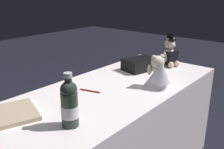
# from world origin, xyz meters

# --- Properties ---
(reception_table) EXTENTS (1.80, 0.75, 0.77)m
(reception_table) POSITION_xyz_m (0.00, 0.00, 0.39)
(reception_table) COLOR white
(reception_table) RESTS_ON ground_plane
(teddy_bear_groom) EXTENTS (0.16, 0.16, 0.29)m
(teddy_bear_groom) POSITION_xyz_m (0.74, -0.04, 0.88)
(teddy_bear_groom) COLOR beige
(teddy_bear_groom) RESTS_ON reception_table
(teddy_bear_bride) EXTENTS (0.21, 0.23, 0.23)m
(teddy_bear_bride) POSITION_xyz_m (0.23, -0.22, 0.87)
(teddy_bear_bride) COLOR white
(teddy_bear_bride) RESTS_ON reception_table
(champagne_bottle) EXTENTS (0.09, 0.09, 0.28)m
(champagne_bottle) POSITION_xyz_m (-0.51, -0.16, 0.89)
(champagne_bottle) COLOR #27362B
(champagne_bottle) RESTS_ON reception_table
(signing_pen) EXTENTS (0.05, 0.15, 0.01)m
(signing_pen) POSITION_xyz_m (-0.14, 0.08, 0.78)
(signing_pen) COLOR maroon
(signing_pen) RESTS_ON reception_table
(gift_case_black) EXTENTS (0.30, 0.24, 0.09)m
(gift_case_black) POSITION_xyz_m (0.47, 0.09, 0.82)
(gift_case_black) COLOR black
(gift_case_black) RESTS_ON reception_table
(guestbook) EXTENTS (0.29, 0.33, 0.02)m
(guestbook) POSITION_xyz_m (-0.63, 0.15, 0.78)
(guestbook) COLOR tan
(guestbook) RESTS_ON reception_table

